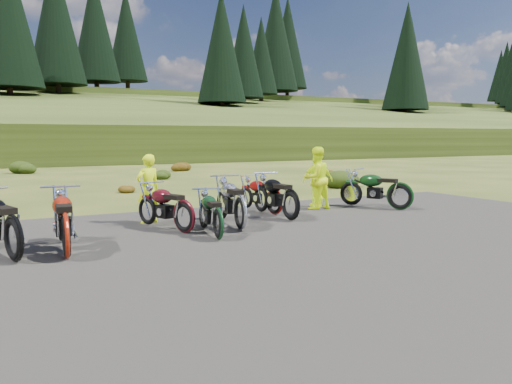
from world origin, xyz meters
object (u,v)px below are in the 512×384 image
motorcycle_7 (400,211)px  person_middle (148,190)px  motorcycle_0 (15,263)px  motorcycle_3 (241,231)px

motorcycle_7 → person_middle: (-7.05, 1.19, 0.85)m
motorcycle_0 → person_middle: person_middle is taller
motorcycle_0 → person_middle: size_ratio=1.36×
motorcycle_0 → motorcycle_7: (10.11, 1.54, 0.00)m
motorcycle_0 → motorcycle_3: size_ratio=1.01×
motorcycle_7 → person_middle: bearing=51.6°
person_middle → motorcycle_7: bearing=154.9°
motorcycle_3 → person_middle: size_ratio=1.35×
motorcycle_7 → motorcycle_0: bearing=69.8°
person_middle → motorcycle_0: bearing=26.2°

